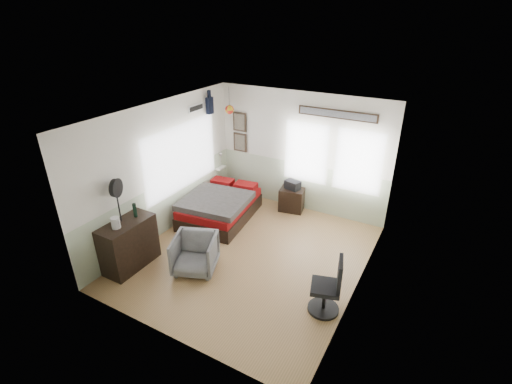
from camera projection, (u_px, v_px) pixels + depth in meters
ground_plane at (250, 256)px, 7.05m from camera, size 4.00×4.50×0.01m
room_shell at (251, 173)px, 6.52m from camera, size 4.02×4.52×2.71m
wall_decor at (251, 116)px, 8.14m from camera, size 3.55×1.32×1.44m
bed at (220, 207)px, 8.20m from camera, size 1.49×1.97×0.59m
dresser at (129, 244)px, 6.59m from camera, size 0.48×1.00×0.90m
armchair at (195, 254)px, 6.52m from camera, size 0.95×0.96×0.68m
nightstand at (292, 199)px, 8.55m from camera, size 0.61×0.52×0.54m
task_chair at (329, 290)px, 5.58m from camera, size 0.53×0.53×0.97m
kettle at (116, 223)px, 6.19m from camera, size 0.17×0.15×0.20m
bottle at (135, 210)px, 6.52m from camera, size 0.06×0.06×0.26m
stand_fan at (116, 189)px, 6.15m from camera, size 0.19×0.32×0.80m
black_bag at (293, 185)px, 8.39m from camera, size 0.38×0.29×0.20m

